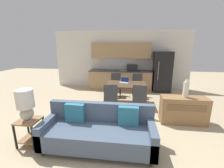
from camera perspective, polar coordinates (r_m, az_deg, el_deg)
ground_plane at (r=3.31m, az=-3.00°, el=-22.93°), size 20.00×20.00×0.00m
wall_back at (r=7.26m, az=3.47°, el=9.18°), size 6.40×0.07×2.70m
kitchen_counter at (r=7.03m, az=3.32°, el=4.80°), size 2.88×0.65×2.15m
refrigerator at (r=7.04m, az=18.51°, el=4.47°), size 0.76×0.73×1.77m
dining_table at (r=5.24m, az=5.46°, el=-0.55°), size 1.36×0.98×0.72m
couch at (r=3.16m, az=-5.01°, el=-17.40°), size 2.19×0.80×0.86m
side_table at (r=3.63m, az=-28.87°, el=-14.42°), size 0.42×0.42×0.55m
table_lamp at (r=3.39m, az=-30.11°, el=-6.42°), size 0.33×0.33×0.64m
credenza at (r=4.44m, az=25.51°, el=-8.91°), size 1.17×0.44×0.71m
vase at (r=4.26m, az=26.33°, el=-1.83°), size 0.14×0.14×0.46m
dining_chair_far_right at (r=6.08m, az=9.71°, el=-0.15°), size 0.47×0.47×0.93m
dining_chair_near_right at (r=4.50m, az=10.51°, el=-5.37°), size 0.46×0.46×0.93m
dining_chair_near_left at (r=4.50m, az=-0.47°, el=-5.13°), size 0.46×0.46×0.93m
dining_chair_far_left at (r=6.11m, az=1.51°, el=0.12°), size 0.47×0.47×0.93m
laptop at (r=5.38m, az=4.76°, el=1.04°), size 0.37×0.32×0.20m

